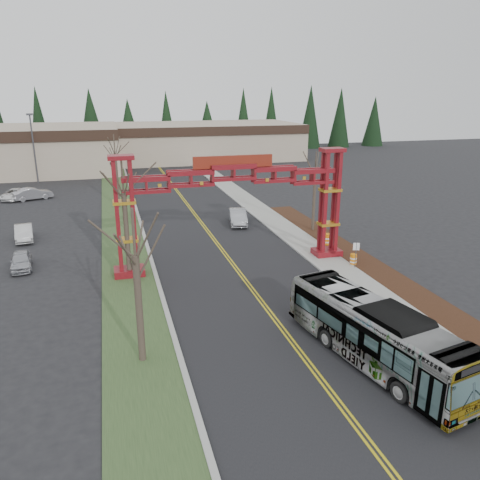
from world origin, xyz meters
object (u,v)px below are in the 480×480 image
object	(u,v)px
light_pole_far	(33,143)
retail_building_east	(202,141)
parked_car_near_b	(24,233)
bare_tree_median_mid	(124,193)
parked_car_far_b	(14,194)
parked_car_far_a	(33,194)
silver_sedan	(238,217)
transit_bus	(375,333)
barrel_north	(323,237)
bare_tree_median_near	(135,257)
parked_car_near_a	(21,261)
barrel_mid	(327,240)
gateway_arch	(233,191)
barrel_south	(353,260)
bare_tree_median_far	(115,154)
bare_tree_right_far	(315,172)
street_sign	(356,250)

from	to	relation	value
light_pole_far	retail_building_east	bearing A→B (deg)	34.03
parked_car_near_b	bare_tree_median_mid	world-z (taller)	bare_tree_median_mid
parked_car_far_b	parked_car_far_a	bearing A→B (deg)	-5.48
light_pole_far	silver_sedan	bearing A→B (deg)	-53.45
light_pole_far	transit_bus	bearing A→B (deg)	-68.69
light_pole_far	barrel_north	xyz separation A→B (m)	(28.47, -38.80, -5.29)
transit_bus	bare_tree_median_near	bearing A→B (deg)	152.49
retail_building_east	parked_car_far_a	size ratio (longest dim) A/B	8.18
parked_car_near_a	barrel_mid	xyz separation A→B (m)	(25.16, -1.27, -0.10)
light_pole_far	gateway_arch	bearing A→B (deg)	-65.52
bare_tree_median_near	light_pole_far	distance (m)	55.35
retail_building_east	barrel_south	bearing A→B (deg)	-90.86
gateway_arch	transit_bus	bearing A→B (deg)	-78.17
light_pole_far	parked_car_far_a	bearing A→B (deg)	-86.03
parked_car_far_b	bare_tree_median_far	size ratio (longest dim) A/B	0.56
gateway_arch	bare_tree_right_far	distance (m)	12.34
bare_tree_right_far	parked_car_near_a	bearing A→B (deg)	-172.37
light_pole_far	barrel_south	size ratio (longest dim) A/B	10.55
parked_car_near_b	street_sign	world-z (taller)	street_sign
parked_car_near_a	barrel_north	distance (m)	25.19
street_sign	silver_sedan	bearing A→B (deg)	109.39
transit_bus	barrel_south	size ratio (longest dim) A/B	11.96
bare_tree_right_far	street_sign	size ratio (longest dim) A/B	3.64
retail_building_east	light_pole_far	size ratio (longest dim) A/B	3.77
parked_car_near_a	gateway_arch	bearing A→B (deg)	-19.88
parked_car_near_a	barrel_south	bearing A→B (deg)	-20.95
parked_car_far_a	barrel_south	distance (m)	42.33
parked_car_far_b	barrel_mid	distance (m)	40.94
bare_tree_median_mid	parked_car_near_b	bearing A→B (deg)	126.43
parked_car_far_b	bare_tree_median_mid	distance (m)	33.81
parked_car_far_b	bare_tree_median_far	distance (m)	16.02
parked_car_far_b	barrel_south	size ratio (longest dim) A/B	4.99
transit_bus	light_pole_far	distance (m)	61.81
parked_car_far_b	light_pole_far	world-z (taller)	light_pole_far
parked_car_near_b	street_sign	distance (m)	29.67
bare_tree_median_near	street_sign	bearing A→B (deg)	27.24
gateway_arch	bare_tree_median_far	distance (m)	23.78
bare_tree_median_near	barrel_north	world-z (taller)	bare_tree_median_near
transit_bus	bare_tree_right_far	size ratio (longest dim) A/B	1.48
bare_tree_right_far	street_sign	bearing A→B (deg)	-96.63
gateway_arch	bare_tree_median_far	bearing A→B (deg)	109.66
bare_tree_median_far	gateway_arch	bearing A→B (deg)	-70.34
parked_car_near_b	light_pole_far	xyz separation A→B (m)	(-2.39, 30.60, 5.13)
transit_bus	bare_tree_right_far	xyz separation A→B (m)	(6.81, 22.45, 4.18)
bare_tree_median_far	barrel_south	distance (m)	30.80
bare_tree_median_near	barrel_north	bearing A→B (deg)	41.77
bare_tree_median_far	silver_sedan	bearing A→B (deg)	-43.30
transit_bus	barrel_north	size ratio (longest dim) A/B	10.44
parked_car_near_b	barrel_mid	bearing A→B (deg)	-27.35
retail_building_east	barrel_south	size ratio (longest dim) A/B	39.74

